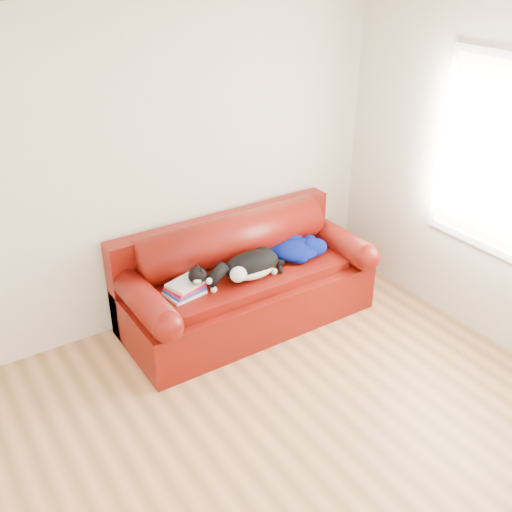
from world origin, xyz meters
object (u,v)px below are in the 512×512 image
Objects in this scene: book_stack at (185,288)px; blanket at (297,248)px; cat at (252,266)px; sofa_base at (247,296)px.

blanket is at bearing 2.01° from book_stack.
sofa_base is at bearing 63.55° from cat.
cat reaches higher than sofa_base.
book_stack is at bearing 158.84° from cat.
book_stack is 0.43× the size of cat.
sofa_base is 6.79× the size of book_stack.
book_stack is 1.10m from blanket.
book_stack reaches higher than sofa_base.
sofa_base is 0.68m from book_stack.
cat is (-0.02, -0.12, 0.36)m from sofa_base.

